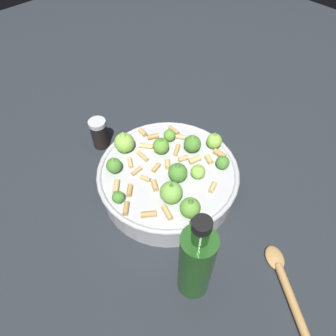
% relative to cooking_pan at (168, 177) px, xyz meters
% --- Properties ---
extents(ground_plane, '(2.40, 2.40, 0.00)m').
position_rel_cooking_pan_xyz_m(ground_plane, '(-0.00, -0.00, -0.04)').
color(ground_plane, '#23282D').
extents(cooking_pan, '(0.32, 0.32, 0.12)m').
position_rel_cooking_pan_xyz_m(cooking_pan, '(0.00, 0.00, 0.00)').
color(cooking_pan, '#B7B7BC').
rests_on(cooking_pan, ground).
extents(pepper_shaker, '(0.04, 0.04, 0.08)m').
position_rel_cooking_pan_xyz_m(pepper_shaker, '(-0.03, 0.23, -0.00)').
color(pepper_shaker, black).
rests_on(pepper_shaker, ground).
extents(olive_oil_bottle, '(0.06, 0.06, 0.23)m').
position_rel_cooking_pan_xyz_m(olive_oil_bottle, '(-0.12, -0.20, 0.05)').
color(olive_oil_bottle, '#1E4C19').
rests_on(olive_oil_bottle, ground).
extents(wooden_spoon, '(0.14, 0.19, 0.02)m').
position_rel_cooking_pan_xyz_m(wooden_spoon, '(-0.00, -0.33, -0.04)').
color(wooden_spoon, '#B2844C').
rests_on(wooden_spoon, ground).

